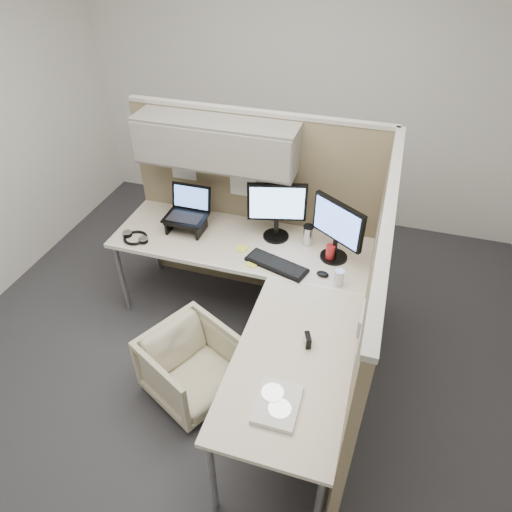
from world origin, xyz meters
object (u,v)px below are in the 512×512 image
(office_chair, at_px, (191,364))
(monitor_left, at_px, (277,207))
(desk, at_px, (254,286))
(keyboard, at_px, (276,265))

(office_chair, distance_m, monitor_left, 1.28)
(desk, bearing_deg, keyboard, 62.41)
(monitor_left, height_order, keyboard, monitor_left)
(keyboard, bearing_deg, desk, -100.51)
(office_chair, height_order, monitor_left, monitor_left)
(office_chair, height_order, keyboard, keyboard)
(office_chair, bearing_deg, keyboard, -4.64)
(office_chair, bearing_deg, desk, -6.27)
(desk, relative_size, office_chair, 3.47)
(desk, distance_m, office_chair, 0.69)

